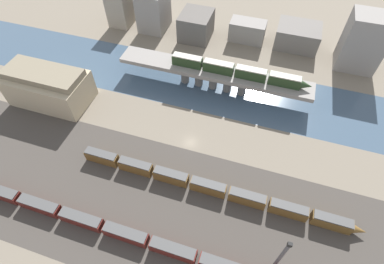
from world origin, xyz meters
name	(u,v)px	position (x,y,z in m)	size (l,w,h in m)	color
ground_plane	(190,142)	(0.00, 0.00, 0.00)	(400.00, 400.00, 0.00)	#756B5B
railbed_yard	(164,208)	(0.00, -24.00, 0.00)	(280.00, 42.00, 0.01)	#423D38
river_water	(213,87)	(0.00, 27.67, 0.00)	(320.00, 27.54, 0.01)	#3D5166
bridge	(214,74)	(0.00, 27.67, 6.26)	(70.88, 8.84, 7.97)	gray
train_on_bridge	(238,71)	(8.65, 27.67, 9.89)	(49.43, 3.09, 3.92)	#23381E
train_yard_near	(131,236)	(-4.72, -34.21, 1.68)	(93.55, 2.97, 3.43)	#5B1E19
train_yard_mid	(212,188)	(11.28, -14.91, 1.97)	(81.20, 2.80, 4.00)	brown
warehouse_building	(49,86)	(-53.47, 3.83, 6.20)	(27.37, 15.46, 13.04)	tan
signal_tower	(282,255)	(31.39, -29.42, 7.62)	(1.00, 0.85, 15.26)	#4C4C51
city_block_far_left	(120,8)	(-51.87, 56.92, 7.88)	(9.26, 10.03, 15.77)	gray
city_block_left	(154,10)	(-36.09, 58.66, 8.62)	(11.51, 13.98, 17.23)	gray
city_block_center	(196,25)	(-15.93, 57.38, 5.50)	(12.98, 14.59, 11.01)	#605B56
city_block_right	(247,31)	(5.96, 61.90, 4.33)	(15.08, 8.24, 8.67)	gray
city_block_far_right	(297,36)	(27.04, 64.56, 4.45)	(17.69, 14.20, 8.90)	slate
city_block_tall	(363,42)	(50.47, 57.33, 10.94)	(14.79, 11.74, 21.88)	gray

